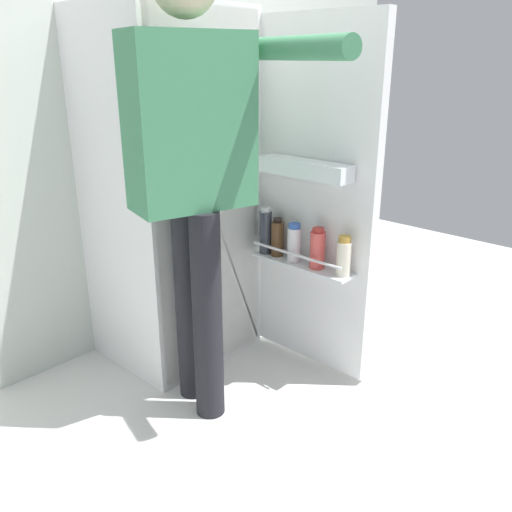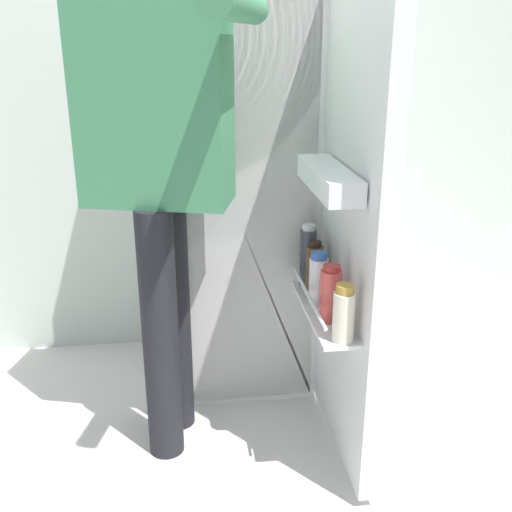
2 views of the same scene
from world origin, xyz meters
The scene contains 4 objects.
ground_plane centered at (0.00, 0.00, 0.00)m, with size 5.53×5.53×0.00m, color silver.
kitchen_wall centered at (0.00, 0.87, 1.26)m, with size 4.40×0.10×2.51m, color beige.
refrigerator centered at (0.03, 0.48, 0.81)m, with size 0.70×1.18×1.63m.
person centered at (-0.23, 0.08, 1.07)m, with size 0.59×0.84×1.76m.
Camera 1 is at (-1.53, -1.44, 1.42)m, focal length 37.50 mm.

